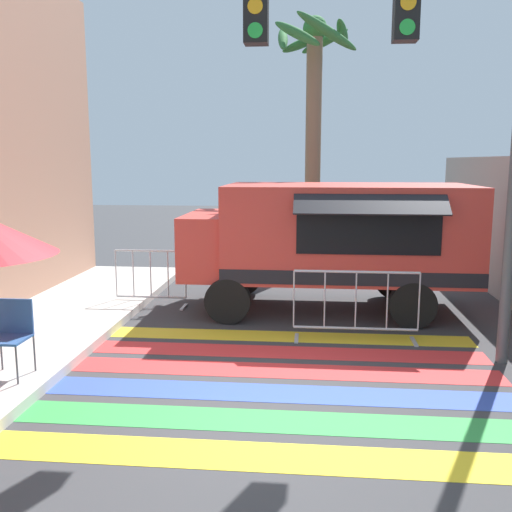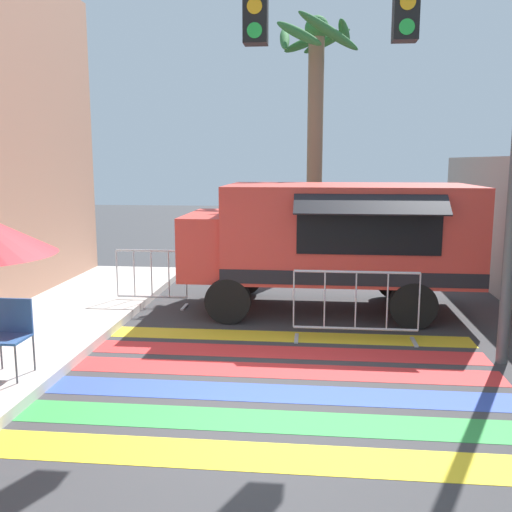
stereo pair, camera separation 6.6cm
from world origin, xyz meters
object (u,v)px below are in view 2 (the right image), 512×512
object	(u,v)px
traffic_signal_pole	(406,59)
barricade_side	(152,280)
palm_tree	(315,103)
folding_chair	(11,330)
barricade_front	(356,307)
food_truck	(326,234)

from	to	relation	value
traffic_signal_pole	barricade_side	bearing A→B (deg)	149.23
traffic_signal_pole	palm_tree	xyz separation A→B (m)	(-1.19, 6.95, 0.13)
folding_chair	palm_tree	distance (m)	9.82
traffic_signal_pole	barricade_side	xyz separation A→B (m)	(-4.26, 2.53, -3.57)
barricade_side	traffic_signal_pole	bearing A→B (deg)	-30.77
folding_chair	barricade_side	xyz separation A→B (m)	(0.66, 3.95, -0.18)
traffic_signal_pole	palm_tree	distance (m)	7.06
traffic_signal_pole	folding_chair	bearing A→B (deg)	-163.88
traffic_signal_pole	barricade_front	distance (m)	3.67
folding_chair	traffic_signal_pole	bearing A→B (deg)	-4.69
food_truck	folding_chair	distance (m)	5.75
barricade_front	palm_tree	size ratio (longest dim) A/B	0.31
traffic_signal_pole	barricade_front	xyz separation A→B (m)	(-0.50, 0.78, -3.55)
barricade_front	palm_tree	xyz separation A→B (m)	(-0.70, 6.17, 3.68)
traffic_signal_pole	barricade_side	world-z (taller)	traffic_signal_pole
food_truck	folding_chair	xyz separation A→B (m)	(-3.98, -4.09, -0.73)
barricade_front	barricade_side	size ratio (longest dim) A/B	1.40
food_truck	barricade_side	distance (m)	3.44
barricade_side	folding_chair	bearing A→B (deg)	-99.44
folding_chair	barricade_front	bearing A→B (deg)	5.68
food_truck	folding_chair	bearing A→B (deg)	-134.17
food_truck	palm_tree	size ratio (longest dim) A/B	0.82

